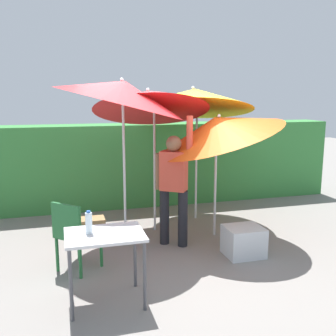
{
  "coord_description": "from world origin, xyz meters",
  "views": [
    {
      "loc": [
        -1.51,
        -5.1,
        2.15
      ],
      "look_at": [
        0.0,
        0.3,
        1.1
      ],
      "focal_mm": 41.52,
      "sensor_mm": 36.0,
      "label": 1
    }
  ],
  "objects_px": {
    "folding_table": "(105,242)",
    "bottle_water": "(89,223)",
    "umbrella_yellow": "(151,101)",
    "cooler_box": "(244,241)",
    "chair_plastic": "(74,232)",
    "umbrella_orange": "(218,128)",
    "crate_cardboard": "(89,229)",
    "umbrella_navy": "(195,99)",
    "umbrella_rainbow": "(122,93)",
    "person_vendor": "(174,182)"
  },
  "relations": [
    {
      "from": "crate_cardboard",
      "to": "bottle_water",
      "type": "bearing_deg",
      "value": -93.46
    },
    {
      "from": "cooler_box",
      "to": "crate_cardboard",
      "type": "relative_size",
      "value": 1.05
    },
    {
      "from": "chair_plastic",
      "to": "bottle_water",
      "type": "xyz_separation_m",
      "value": [
        0.13,
        -0.81,
        0.37
      ]
    },
    {
      "from": "umbrella_orange",
      "to": "cooler_box",
      "type": "bearing_deg",
      "value": -83.93
    },
    {
      "from": "umbrella_navy",
      "to": "crate_cardboard",
      "type": "bearing_deg",
      "value": -163.15
    },
    {
      "from": "crate_cardboard",
      "to": "person_vendor",
      "type": "bearing_deg",
      "value": -24.83
    },
    {
      "from": "person_vendor",
      "to": "cooler_box",
      "type": "relative_size",
      "value": 3.74
    },
    {
      "from": "umbrella_yellow",
      "to": "cooler_box",
      "type": "xyz_separation_m",
      "value": [
        0.97,
        -1.32,
        -1.87
      ]
    },
    {
      "from": "chair_plastic",
      "to": "cooler_box",
      "type": "bearing_deg",
      "value": -3.06
    },
    {
      "from": "umbrella_orange",
      "to": "umbrella_yellow",
      "type": "distance_m",
      "value": 1.1
    },
    {
      "from": "person_vendor",
      "to": "bottle_water",
      "type": "relative_size",
      "value": 7.83
    },
    {
      "from": "cooler_box",
      "to": "umbrella_rainbow",
      "type": "bearing_deg",
      "value": 149.64
    },
    {
      "from": "crate_cardboard",
      "to": "chair_plastic",
      "type": "bearing_deg",
      "value": -102.85
    },
    {
      "from": "chair_plastic",
      "to": "crate_cardboard",
      "type": "relative_size",
      "value": 1.87
    },
    {
      "from": "person_vendor",
      "to": "cooler_box",
      "type": "distance_m",
      "value": 1.26
    },
    {
      "from": "umbrella_orange",
      "to": "cooler_box",
      "type": "relative_size",
      "value": 4.26
    },
    {
      "from": "chair_plastic",
      "to": "bottle_water",
      "type": "relative_size",
      "value": 3.71
    },
    {
      "from": "umbrella_rainbow",
      "to": "crate_cardboard",
      "type": "relative_size",
      "value": 5.44
    },
    {
      "from": "umbrella_rainbow",
      "to": "cooler_box",
      "type": "xyz_separation_m",
      "value": [
        1.48,
        -0.87,
        -1.99
      ]
    },
    {
      "from": "umbrella_yellow",
      "to": "crate_cardboard",
      "type": "height_order",
      "value": "umbrella_yellow"
    },
    {
      "from": "umbrella_rainbow",
      "to": "umbrella_yellow",
      "type": "height_order",
      "value": "umbrella_rainbow"
    },
    {
      "from": "umbrella_orange",
      "to": "person_vendor",
      "type": "bearing_deg",
      "value": -166.99
    },
    {
      "from": "umbrella_orange",
      "to": "umbrella_rainbow",
      "type": "bearing_deg",
      "value": 176.98
    },
    {
      "from": "folding_table",
      "to": "bottle_water",
      "type": "bearing_deg",
      "value": 166.62
    },
    {
      "from": "person_vendor",
      "to": "chair_plastic",
      "type": "distance_m",
      "value": 1.56
    },
    {
      "from": "chair_plastic",
      "to": "folding_table",
      "type": "bearing_deg",
      "value": -71.8
    },
    {
      "from": "umbrella_yellow",
      "to": "folding_table",
      "type": "distance_m",
      "value": 2.66
    },
    {
      "from": "umbrella_rainbow",
      "to": "umbrella_yellow",
      "type": "distance_m",
      "value": 0.69
    },
    {
      "from": "umbrella_orange",
      "to": "crate_cardboard",
      "type": "bearing_deg",
      "value": 168.81
    },
    {
      "from": "bottle_water",
      "to": "umbrella_yellow",
      "type": "bearing_deg",
      "value": 60.71
    },
    {
      "from": "umbrella_orange",
      "to": "chair_plastic",
      "type": "height_order",
      "value": "umbrella_orange"
    },
    {
      "from": "cooler_box",
      "to": "bottle_water",
      "type": "distance_m",
      "value": 2.31
    },
    {
      "from": "person_vendor",
      "to": "umbrella_orange",
      "type": "bearing_deg",
      "value": 13.01
    },
    {
      "from": "umbrella_orange",
      "to": "bottle_water",
      "type": "bearing_deg",
      "value": -143.58
    },
    {
      "from": "chair_plastic",
      "to": "cooler_box",
      "type": "height_order",
      "value": "chair_plastic"
    },
    {
      "from": "umbrella_navy",
      "to": "chair_plastic",
      "type": "bearing_deg",
      "value": -142.56
    },
    {
      "from": "umbrella_navy",
      "to": "crate_cardboard",
      "type": "relative_size",
      "value": 5.32
    },
    {
      "from": "umbrella_orange",
      "to": "crate_cardboard",
      "type": "xyz_separation_m",
      "value": [
        -1.9,
        0.38,
        -1.51
      ]
    },
    {
      "from": "chair_plastic",
      "to": "crate_cardboard",
      "type": "xyz_separation_m",
      "value": [
        0.24,
        1.05,
        -0.35
      ]
    },
    {
      "from": "umbrella_rainbow",
      "to": "umbrella_orange",
      "type": "bearing_deg",
      "value": -3.02
    },
    {
      "from": "umbrella_yellow",
      "to": "umbrella_orange",
      "type": "bearing_deg",
      "value": -30.54
    },
    {
      "from": "chair_plastic",
      "to": "folding_table",
      "type": "distance_m",
      "value": 0.91
    },
    {
      "from": "folding_table",
      "to": "crate_cardboard",
      "type": "bearing_deg",
      "value": 91.17
    },
    {
      "from": "folding_table",
      "to": "bottle_water",
      "type": "xyz_separation_m",
      "value": [
        -0.15,
        0.04,
        0.21
      ]
    },
    {
      "from": "crate_cardboard",
      "to": "folding_table",
      "type": "relative_size",
      "value": 0.6
    },
    {
      "from": "person_vendor",
      "to": "chair_plastic",
      "type": "xyz_separation_m",
      "value": [
        -1.41,
        -0.51,
        -0.42
      ]
    },
    {
      "from": "umbrella_orange",
      "to": "umbrella_yellow",
      "type": "xyz_separation_m",
      "value": [
        -0.89,
        0.52,
        0.39
      ]
    },
    {
      "from": "umbrella_orange",
      "to": "person_vendor",
      "type": "relative_size",
      "value": 1.14
    },
    {
      "from": "cooler_box",
      "to": "chair_plastic",
      "type": "bearing_deg",
      "value": 176.94
    },
    {
      "from": "umbrella_rainbow",
      "to": "cooler_box",
      "type": "bearing_deg",
      "value": -30.36
    }
  ]
}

